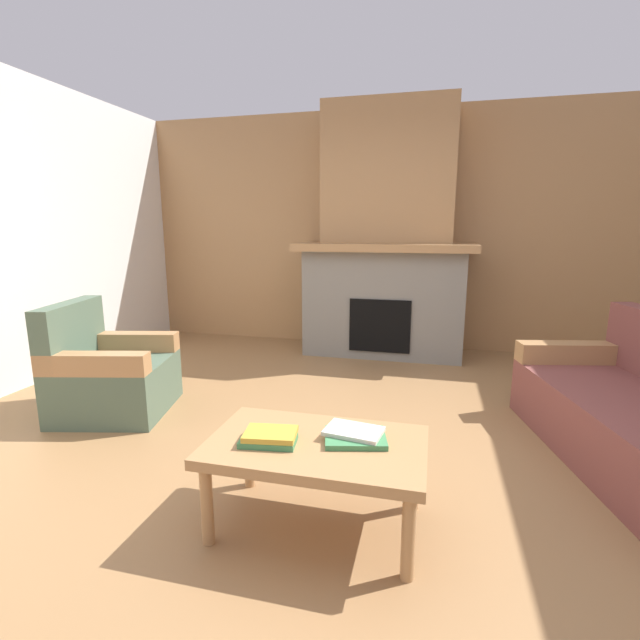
# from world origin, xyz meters

# --- Properties ---
(ground) EXTENTS (9.00, 9.00, 0.00)m
(ground) POSITION_xyz_m (0.00, 0.00, 0.00)
(ground) COLOR olive
(wall_back_wood_panel) EXTENTS (6.00, 0.12, 2.70)m
(wall_back_wood_panel) POSITION_xyz_m (0.00, 3.00, 1.35)
(wall_back_wood_panel) COLOR #A87A4C
(wall_back_wood_panel) RESTS_ON ground
(fireplace) EXTENTS (1.90, 0.82, 2.70)m
(fireplace) POSITION_xyz_m (0.00, 2.62, 1.16)
(fireplace) COLOR gray
(fireplace) RESTS_ON ground
(armchair) EXTENTS (0.91, 0.91, 0.85)m
(armchair) POSITION_xyz_m (-1.84, 0.38, 0.29)
(armchair) COLOR #4C604C
(armchair) RESTS_ON ground
(coffee_table) EXTENTS (1.00, 0.60, 0.43)m
(coffee_table) POSITION_xyz_m (0.03, -0.57, 0.38)
(coffee_table) COLOR #A87A4C
(coffee_table) RESTS_ON ground
(book_stack_near_edge) EXTENTS (0.27, 0.20, 0.05)m
(book_stack_near_edge) POSITION_xyz_m (-0.17, -0.63, 0.46)
(book_stack_near_edge) COLOR #3D7F4C
(book_stack_near_edge) RESTS_ON coffee_table
(book_stack_center) EXTENTS (0.32, 0.27, 0.04)m
(book_stack_center) POSITION_xyz_m (0.20, -0.50, 0.45)
(book_stack_center) COLOR #3D7F4C
(book_stack_center) RESTS_ON coffee_table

